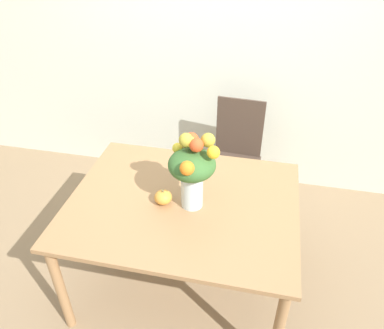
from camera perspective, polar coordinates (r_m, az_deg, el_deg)
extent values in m
plane|color=#8E7556|center=(2.88, -1.20, -17.10)|extent=(12.00, 12.00, 0.00)
cube|color=silver|center=(3.28, 4.42, 18.53)|extent=(8.00, 0.06, 2.70)
cube|color=#9E754C|center=(2.34, -1.42, -5.88)|extent=(1.41, 1.12, 0.03)
cylinder|color=#9E754C|center=(2.51, -19.40, -17.42)|extent=(0.06, 0.06, 0.73)
cylinder|color=#9E754C|center=(3.12, -10.80, -3.50)|extent=(0.06, 0.06, 0.73)
cylinder|color=#9E754C|center=(2.93, 13.50, -6.82)|extent=(0.06, 0.06, 0.73)
cylinder|color=silver|center=(2.23, 0.00, -3.73)|extent=(0.13, 0.13, 0.24)
cylinder|color=silver|center=(2.27, 0.00, -5.06)|extent=(0.12, 0.12, 0.11)
cylinder|color=#38662D|center=(2.20, 0.67, -3.07)|extent=(0.01, 0.00, 0.30)
cylinder|color=#38662D|center=(2.22, 0.34, -2.62)|extent=(0.01, 0.01, 0.30)
cylinder|color=#38662D|center=(2.22, -0.45, -2.66)|extent=(0.01, 0.01, 0.30)
cylinder|color=#38662D|center=(2.20, -0.63, -3.15)|extent=(0.01, 0.01, 0.30)
cylinder|color=#38662D|center=(2.19, 0.07, -3.40)|extent=(0.01, 0.01, 0.30)
ellipsoid|color=#38662D|center=(2.12, 0.00, 0.00)|extent=(0.28, 0.28, 0.17)
sphere|color=yellow|center=(2.06, -0.31, 3.47)|extent=(0.06, 0.06, 0.06)
sphere|color=orange|center=(2.18, -0.53, 3.25)|extent=(0.08, 0.08, 0.08)
sphere|color=#AD9E33|center=(2.06, -0.95, 3.71)|extent=(0.08, 0.08, 0.08)
sphere|color=yellow|center=(2.02, 3.27, 1.86)|extent=(0.07, 0.07, 0.07)
sphere|color=yellow|center=(2.17, -2.22, 2.52)|extent=(0.06, 0.06, 0.06)
sphere|color=#D64C23|center=(2.09, -0.09, 3.80)|extent=(0.08, 0.08, 0.08)
sphere|color=orange|center=(2.00, -0.77, -0.57)|extent=(0.08, 0.08, 0.08)
sphere|color=#AD9E33|center=(2.08, 2.46, 3.74)|extent=(0.08, 0.08, 0.08)
sphere|color=#AD9E33|center=(2.19, 0.06, 2.68)|extent=(0.07, 0.07, 0.07)
sphere|color=#D64C23|center=(2.04, 0.68, 2.97)|extent=(0.08, 0.08, 0.08)
ellipsoid|color=gold|center=(2.30, -4.42, -4.99)|extent=(0.11, 0.11, 0.09)
cylinder|color=brown|center=(2.27, -4.47, -4.09)|extent=(0.02, 0.02, 0.02)
cube|color=#47382D|center=(3.19, 6.28, -0.35)|extent=(0.45, 0.45, 0.02)
cylinder|color=#47382D|center=(3.22, 2.47, -4.83)|extent=(0.04, 0.04, 0.43)
cylinder|color=#47382D|center=(3.18, 8.46, -5.88)|extent=(0.04, 0.04, 0.43)
cylinder|color=#47382D|center=(3.48, 3.83, -1.37)|extent=(0.04, 0.04, 0.43)
cylinder|color=#47382D|center=(3.44, 9.36, -2.29)|extent=(0.04, 0.04, 0.43)
cube|color=#47382D|center=(3.21, 7.27, 5.62)|extent=(0.40, 0.04, 0.52)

